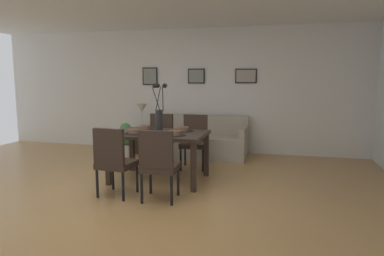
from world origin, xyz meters
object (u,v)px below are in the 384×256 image
bowl_near_left (134,131)px  framed_picture_left (150,76)px  dining_chair_near_left (114,159)px  framed_picture_right (246,76)px  sofa (197,142)px  table_lamp (142,110)px  framed_picture_center (196,76)px  dining_chair_far_left (159,162)px  bowl_far_right (183,129)px  bowl_far_left (175,133)px  side_table (142,140)px  dining_chair_near_right (160,137)px  dining_chair_far_right (194,139)px  dining_table (159,138)px  bowl_near_right (145,127)px  potted_plant (125,138)px  centerpiece_vase (159,114)px

bowl_near_left → framed_picture_left: size_ratio=0.45×
dining_chair_near_left → framed_picture_right: 3.65m
sofa → framed_picture_right: bearing=27.7°
table_lamp → framed_picture_center: bearing=24.6°
dining_chair_far_left → framed_picture_center: (-0.31, 3.23, 1.09)m
framed_picture_left → framed_picture_right: 2.09m
framed_picture_right → bowl_far_right: bearing=-109.0°
dining_chair_near_left → framed_picture_center: size_ratio=2.53×
bowl_far_left → framed_picture_center: (-0.31, 2.55, 0.82)m
side_table → table_lamp: (0.00, 0.00, 0.63)m
bowl_far_left → dining_chair_near_right: bearing=119.7°
side_table → table_lamp: bearing=90.0°
dining_chair_far_right → table_lamp: size_ratio=1.80×
table_lamp → framed_picture_left: 0.86m
bowl_near_left → table_lamp: (-0.74, 2.06, 0.11)m
dining_table → side_table: 2.16m
sofa → framed_picture_center: size_ratio=5.54×
dining_chair_near_right → bowl_near_right: size_ratio=5.41×
dining_chair_far_left → potted_plant: (-1.59, 2.36, -0.14)m
sofa → framed_picture_left: 1.83m
dining_chair_far_right → framed_picture_right: framed_picture_right is taller
side_table → potted_plant: potted_plant is taller
dining_chair_near_left → framed_picture_right: size_ratio=2.10×
framed_picture_left → potted_plant: size_ratio=0.57×
side_table → bowl_near_right: bearing=-65.7°
dining_chair_near_left → framed_picture_center: (0.31, 3.21, 1.09)m
bowl_far_left → side_table: bearing=123.6°
side_table → dining_table: bearing=-60.3°
dining_chair_near_right → framed_picture_left: (-0.73, 1.45, 1.09)m
dining_table → bowl_far_left: bowl_far_left is taller
table_lamp → framed_picture_right: framed_picture_right is taller
dining_table → dining_chair_far_left: size_ratio=1.52×
centerpiece_vase → dining_chair_far_right: bearing=70.3°
side_table → table_lamp: table_lamp is taller
side_table → framed_picture_left: bearing=88.8°
dining_table → framed_picture_right: 2.73m
dining_table → dining_chair_near_left: dining_chair_near_left is taller
framed_picture_left → potted_plant: (-0.23, -0.87, -1.23)m
dining_chair_near_left → bowl_far_left: (0.63, 0.66, 0.27)m
bowl_far_right → side_table: bearing=130.0°
dining_table → bowl_near_right: bowl_near_right is taller
dining_chair_far_right → centerpiece_vase: (-0.32, -0.90, 0.51)m
dining_chair_near_right → bowl_near_left: (-0.00, -1.10, 0.27)m
bowl_near_left → table_lamp: size_ratio=0.33×
dining_chair_near_left → bowl_far_right: size_ratio=5.41×
centerpiece_vase → side_table: 2.26m
dining_chair_far_left → framed_picture_center: 3.42m
bowl_near_right → table_lamp: 1.80m
bowl_far_left → sofa: 2.13m
dining_chair_far_left → sofa: size_ratio=0.46×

